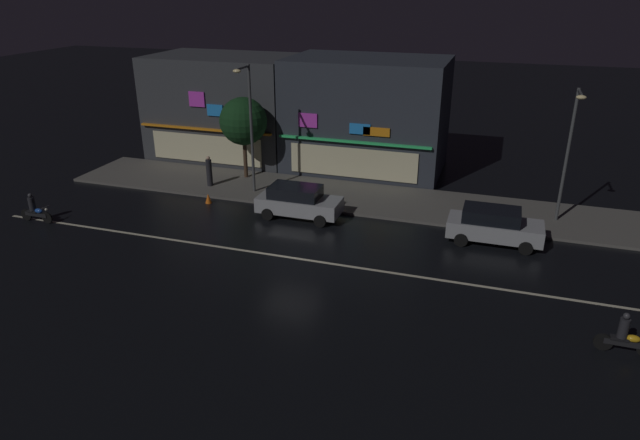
{
  "coord_description": "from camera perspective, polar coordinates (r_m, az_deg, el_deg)",
  "views": [
    {
      "loc": [
        8.22,
        -20.91,
        11.37
      ],
      "look_at": [
        0.63,
        2.28,
        0.98
      ],
      "focal_mm": 31.73,
      "sensor_mm": 36.0,
      "label": 1
    }
  ],
  "objects": [
    {
      "name": "ground_plane",
      "position": [
        25.18,
        -2.99,
        -3.81
      ],
      "size": [
        140.0,
        140.0,
        0.0
      ],
      "primitive_type": "plane",
      "color": "black"
    },
    {
      "name": "motorcycle_lead",
      "position": [
        21.3,
        28.39,
        -10.33
      ],
      "size": [
        1.9,
        0.6,
        1.52
      ],
      "rotation": [
        0.0,
        0.0,
        3.14
      ],
      "color": "black",
      "rests_on": "ground"
    },
    {
      "name": "storefront_left_block",
      "position": [
        39.72,
        -9.46,
        11.18
      ],
      "size": [
        9.69,
        6.31,
        6.81
      ],
      "color": "#383A3F",
      "rests_on": "ground"
    },
    {
      "name": "motorcycle_following",
      "position": [
        32.06,
        -26.83,
        0.91
      ],
      "size": [
        1.9,
        0.6,
        1.52
      ],
      "rotation": [
        0.0,
        0.0,
        3.15
      ],
      "color": "black",
      "rests_on": "ground"
    },
    {
      "name": "streetlamp_west",
      "position": [
        31.51,
        -7.15,
        10.01
      ],
      "size": [
        0.44,
        1.64,
        7.14
      ],
      "color": "#47494C",
      "rests_on": "sidewalk_far"
    },
    {
      "name": "sidewalk_far",
      "position": [
        32.13,
        2.12,
        2.45
      ],
      "size": [
        32.68,
        4.95,
        0.14
      ],
      "primitive_type": "cube",
      "color": "#5B5954",
      "rests_on": "ground"
    },
    {
      "name": "pedestrian_on_sidewalk",
      "position": [
        33.92,
        -11.11,
        4.78
      ],
      "size": [
        0.34,
        0.34,
        1.8
      ],
      "rotation": [
        0.0,
        0.0,
        0.02
      ],
      "color": "#232328",
      "rests_on": "sidewalk_far"
    },
    {
      "name": "lane_divider_stripe",
      "position": [
        25.18,
        -2.99,
        -3.8
      ],
      "size": [
        31.05,
        0.16,
        0.01
      ],
      "primitive_type": "cube",
      "color": "beige",
      "rests_on": "ground"
    },
    {
      "name": "parked_car_near_kerb",
      "position": [
        27.46,
        17.11,
        -0.5
      ],
      "size": [
        4.3,
        1.98,
        1.67
      ],
      "rotation": [
        0.0,
        0.0,
        3.14
      ],
      "color": "#9EA0A5",
      "rests_on": "ground"
    },
    {
      "name": "streetlamp_mid",
      "position": [
        29.7,
        23.86,
        6.88
      ],
      "size": [
        0.44,
        1.64,
        6.63
      ],
      "color": "#47494C",
      "rests_on": "sidewalk_far"
    },
    {
      "name": "storefront_center_block",
      "position": [
        36.44,
        4.73,
        10.51
      ],
      "size": [
        9.76,
        6.57,
        7.01
      ],
      "color": "#2D333D",
      "rests_on": "ground"
    },
    {
      "name": "traffic_cone",
      "position": [
        31.76,
        -11.2,
        2.16
      ],
      "size": [
        0.36,
        0.36,
        0.55
      ],
      "primitive_type": "cone",
      "color": "orange",
      "rests_on": "ground"
    },
    {
      "name": "street_tree",
      "position": [
        34.41,
        -7.74,
        9.82
      ],
      "size": [
        2.84,
        2.84,
        4.91
      ],
      "color": "#473323",
      "rests_on": "sidewalk_far"
    },
    {
      "name": "parked_car_trailing",
      "position": [
        29.13,
        -2.21,
        1.91
      ],
      "size": [
        4.3,
        1.98,
        1.67
      ],
      "color": "#9EA0A5",
      "rests_on": "ground"
    }
  ]
}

